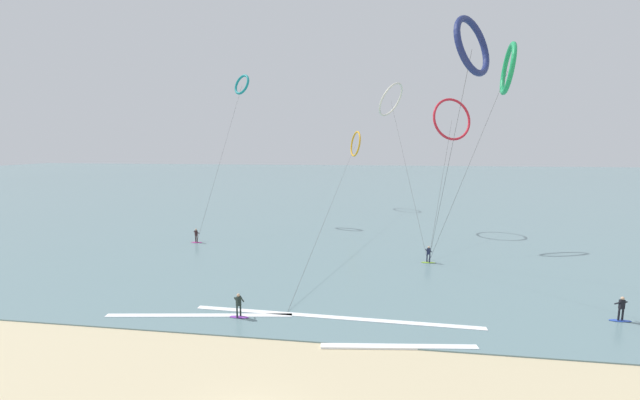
{
  "coord_description": "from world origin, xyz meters",
  "views": [
    {
      "loc": [
        5.19,
        -13.68,
        11.77
      ],
      "look_at": [
        0.0,
        23.09,
        6.49
      ],
      "focal_mm": 22.05,
      "sensor_mm": 36.0,
      "label": 1
    }
  ],
  "objects_px": {
    "kite_crimson": "(452,119)",
    "surfer_cobalt": "(621,310)",
    "kite_amber": "(355,144)",
    "kite_teal": "(242,85)",
    "surfer_magenta": "(196,237)",
    "surfer_violet": "(239,307)",
    "kite_navy": "(472,46)",
    "kite_ivory": "(391,100)",
    "surfer_lime": "(428,256)",
    "kite_emerald": "(508,69)"
  },
  "relations": [
    {
      "from": "surfer_cobalt",
      "to": "surfer_violet",
      "type": "bearing_deg",
      "value": 172.42
    },
    {
      "from": "kite_ivory",
      "to": "kite_teal",
      "type": "bearing_deg",
      "value": -65.44
    },
    {
      "from": "kite_crimson",
      "to": "kite_teal",
      "type": "xyz_separation_m",
      "value": [
        -28.48,
        10.54,
        5.93
      ]
    },
    {
      "from": "kite_ivory",
      "to": "kite_emerald",
      "type": "bearing_deg",
      "value": 56.03
    },
    {
      "from": "kite_emerald",
      "to": "surfer_magenta",
      "type": "bearing_deg",
      "value": -93.35
    },
    {
      "from": "surfer_violet",
      "to": "surfer_lime",
      "type": "relative_size",
      "value": 1.0
    },
    {
      "from": "surfer_violet",
      "to": "surfer_cobalt",
      "type": "xyz_separation_m",
      "value": [
        25.4,
        3.03,
        0.0
      ]
    },
    {
      "from": "surfer_magenta",
      "to": "kite_teal",
      "type": "bearing_deg",
      "value": 113.24
    },
    {
      "from": "surfer_violet",
      "to": "surfer_magenta",
      "type": "relative_size",
      "value": 1.0
    },
    {
      "from": "kite_crimson",
      "to": "kite_amber",
      "type": "height_order",
      "value": "kite_crimson"
    },
    {
      "from": "surfer_violet",
      "to": "surfer_lime",
      "type": "bearing_deg",
      "value": 169.74
    },
    {
      "from": "surfer_magenta",
      "to": "kite_ivory",
      "type": "bearing_deg",
      "value": 56.58
    },
    {
      "from": "surfer_lime",
      "to": "surfer_magenta",
      "type": "bearing_deg",
      "value": -161.45
    },
    {
      "from": "surfer_violet",
      "to": "kite_teal",
      "type": "distance_m",
      "value": 40.43
    },
    {
      "from": "kite_emerald",
      "to": "kite_crimson",
      "type": "relative_size",
      "value": 1.2
    },
    {
      "from": "kite_amber",
      "to": "kite_navy",
      "type": "bearing_deg",
      "value": -8.84
    },
    {
      "from": "kite_amber",
      "to": "surfer_violet",
      "type": "bearing_deg",
      "value": -28.06
    },
    {
      "from": "surfer_lime",
      "to": "kite_emerald",
      "type": "relative_size",
      "value": 0.08
    },
    {
      "from": "surfer_lime",
      "to": "kite_ivory",
      "type": "distance_m",
      "value": 24.33
    },
    {
      "from": "kite_crimson",
      "to": "kite_navy",
      "type": "bearing_deg",
      "value": -122.02
    },
    {
      "from": "kite_emerald",
      "to": "kite_crimson",
      "type": "xyz_separation_m",
      "value": [
        -2.69,
        10.1,
        -3.67
      ]
    },
    {
      "from": "surfer_lime",
      "to": "kite_emerald",
      "type": "bearing_deg",
      "value": 12.11
    },
    {
      "from": "kite_amber",
      "to": "kite_teal",
      "type": "bearing_deg",
      "value": -68.99
    },
    {
      "from": "kite_emerald",
      "to": "kite_ivory",
      "type": "bearing_deg",
      "value": -146.19
    },
    {
      "from": "kite_emerald",
      "to": "kite_amber",
      "type": "bearing_deg",
      "value": -149.91
    },
    {
      "from": "surfer_lime",
      "to": "kite_ivory",
      "type": "xyz_separation_m",
      "value": [
        -3.48,
        17.06,
        17.0
      ]
    },
    {
      "from": "surfer_lime",
      "to": "kite_teal",
      "type": "relative_size",
      "value": 0.08
    },
    {
      "from": "surfer_magenta",
      "to": "kite_navy",
      "type": "bearing_deg",
      "value": 0.57
    },
    {
      "from": "kite_navy",
      "to": "surfer_cobalt",
      "type": "bearing_deg",
      "value": -61.28
    },
    {
      "from": "kite_crimson",
      "to": "kite_amber",
      "type": "xyz_separation_m",
      "value": [
        -12.27,
        25.58,
        -2.78
      ]
    },
    {
      "from": "surfer_magenta",
      "to": "kite_navy",
      "type": "distance_m",
      "value": 35.57
    },
    {
      "from": "kite_teal",
      "to": "surfer_violet",
      "type": "bearing_deg",
      "value": -37.3
    },
    {
      "from": "kite_emerald",
      "to": "kite_teal",
      "type": "distance_m",
      "value": 37.45
    },
    {
      "from": "surfer_cobalt",
      "to": "kite_navy",
      "type": "height_order",
      "value": "kite_navy"
    },
    {
      "from": "surfer_magenta",
      "to": "surfer_cobalt",
      "type": "distance_m",
      "value": 40.76
    },
    {
      "from": "kite_ivory",
      "to": "surfer_violet",
      "type": "bearing_deg",
      "value": 10.53
    },
    {
      "from": "kite_emerald",
      "to": "surfer_violet",
      "type": "bearing_deg",
      "value": -50.08
    },
    {
      "from": "kite_crimson",
      "to": "surfer_cobalt",
      "type": "bearing_deg",
      "value": -93.84
    },
    {
      "from": "surfer_violet",
      "to": "kite_ivory",
      "type": "relative_size",
      "value": 0.08
    },
    {
      "from": "surfer_violet",
      "to": "kite_navy",
      "type": "bearing_deg",
      "value": 141.92
    },
    {
      "from": "kite_emerald",
      "to": "kite_ivory",
      "type": "relative_size",
      "value": 1.02
    },
    {
      "from": "kite_navy",
      "to": "kite_crimson",
      "type": "bearing_deg",
      "value": 32.4
    },
    {
      "from": "kite_emerald",
      "to": "kite_teal",
      "type": "xyz_separation_m",
      "value": [
        -31.16,
        20.64,
        2.27
      ]
    },
    {
      "from": "surfer_magenta",
      "to": "kite_crimson",
      "type": "relative_size",
      "value": 0.1
    },
    {
      "from": "kite_teal",
      "to": "surfer_magenta",
      "type": "bearing_deg",
      "value": -59.9
    },
    {
      "from": "kite_crimson",
      "to": "kite_amber",
      "type": "distance_m",
      "value": 28.51
    },
    {
      "from": "kite_emerald",
      "to": "kite_ivory",
      "type": "distance_m",
      "value": 20.93
    },
    {
      "from": "surfer_lime",
      "to": "kite_teal",
      "type": "height_order",
      "value": "kite_teal"
    },
    {
      "from": "surfer_magenta",
      "to": "surfer_cobalt",
      "type": "height_order",
      "value": "same"
    },
    {
      "from": "kite_crimson",
      "to": "kite_ivory",
      "type": "height_order",
      "value": "kite_ivory"
    }
  ]
}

